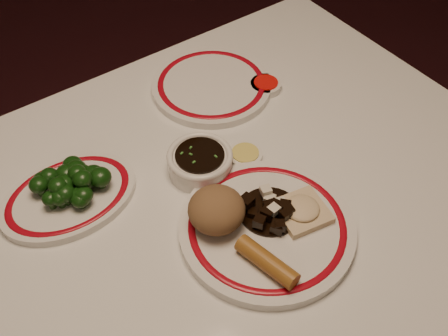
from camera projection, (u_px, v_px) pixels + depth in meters
dining_table at (208, 250)px, 1.01m from camera, size 1.20×0.90×0.75m
main_plate at (267, 228)px, 0.92m from camera, size 0.35×0.35×0.02m
rice_mound at (217, 210)px, 0.89m from camera, size 0.09×0.09×0.07m
spring_roll at (267, 262)px, 0.85m from camera, size 0.05×0.11×0.03m
fried_wonton at (302, 210)px, 0.92m from camera, size 0.09×0.09×0.02m
stirfry_heap at (270, 211)px, 0.92m from camera, size 0.10×0.10×0.03m
broccoli_plate at (69, 196)px, 0.96m from camera, size 0.24×0.21×0.02m
broccoli_pile at (71, 181)px, 0.95m from camera, size 0.13×0.11×0.05m
soy_bowl at (200, 163)px, 1.00m from camera, size 0.12×0.12×0.04m
sweet_sour_dish at (266, 86)px, 1.16m from camera, size 0.06×0.06×0.02m
mustard_dish at (245, 156)px, 1.03m from camera, size 0.06×0.06×0.02m
far_plate at (211, 86)px, 1.16m from camera, size 0.28×0.28×0.02m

